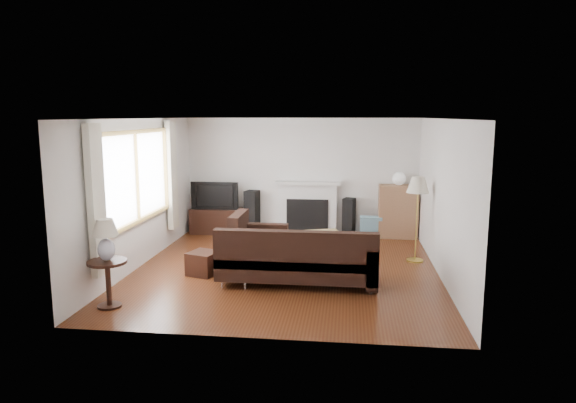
# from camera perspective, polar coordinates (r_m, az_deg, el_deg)

# --- Properties ---
(room) EXTENTS (5.10, 5.60, 2.54)m
(room) POSITION_cam_1_polar(r_m,az_deg,el_deg) (8.43, -0.24, 0.67)
(room) COLOR #522612
(room) RESTS_ON ground
(window) EXTENTS (0.12, 2.74, 1.54)m
(window) POSITION_cam_1_polar(r_m,az_deg,el_deg) (8.84, -16.40, 2.66)
(window) COLOR olive
(window) RESTS_ON room
(curtain_near) EXTENTS (0.10, 0.35, 2.10)m
(curtain_near) POSITION_cam_1_polar(r_m,az_deg,el_deg) (7.47, -20.54, 0.08)
(curtain_near) COLOR silver
(curtain_near) RESTS_ON room
(curtain_far) EXTENTS (0.10, 0.35, 2.10)m
(curtain_far) POSITION_cam_1_polar(r_m,az_deg,el_deg) (10.24, -12.78, 2.86)
(curtain_far) COLOR silver
(curtain_far) RESTS_ON room
(fireplace) EXTENTS (1.40, 0.26, 1.15)m
(fireplace) POSITION_cam_1_polar(r_m,az_deg,el_deg) (11.12, 2.20, -0.70)
(fireplace) COLOR white
(fireplace) RESTS_ON room
(tv_stand) EXTENTS (1.10, 0.49, 0.55)m
(tv_stand) POSITION_cam_1_polar(r_m,az_deg,el_deg) (11.34, -7.93, -2.12)
(tv_stand) COLOR black
(tv_stand) RESTS_ON ground
(television) EXTENTS (1.04, 0.14, 0.60)m
(television) POSITION_cam_1_polar(r_m,az_deg,el_deg) (11.24, -8.00, 0.73)
(television) COLOR black
(television) RESTS_ON tv_stand
(speaker_left) EXTENTS (0.32, 0.36, 0.94)m
(speaker_left) POSITION_cam_1_polar(r_m,az_deg,el_deg) (11.20, -4.01, -1.18)
(speaker_left) COLOR black
(speaker_left) RESTS_ON ground
(speaker_right) EXTENTS (0.30, 0.33, 0.81)m
(speaker_right) POSITION_cam_1_polar(r_m,az_deg,el_deg) (11.03, 6.78, -1.73)
(speaker_right) COLOR black
(speaker_right) RESTS_ON ground
(bookshelf) EXTENTS (0.81, 0.39, 1.12)m
(bookshelf) POSITION_cam_1_polar(r_m,az_deg,el_deg) (11.02, 12.12, -1.08)
(bookshelf) COLOR #946544
(bookshelf) RESTS_ON ground
(globe_lamp) EXTENTS (0.27, 0.27, 0.27)m
(globe_lamp) POSITION_cam_1_polar(r_m,az_deg,el_deg) (10.92, 12.24, 2.50)
(globe_lamp) COLOR white
(globe_lamp) RESTS_ON bookshelf
(sectional_sofa) EXTENTS (2.61, 1.90, 0.84)m
(sectional_sofa) POSITION_cam_1_polar(r_m,az_deg,el_deg) (7.88, 1.09, -6.14)
(sectional_sofa) COLOR black
(sectional_sofa) RESTS_ON ground
(coffee_table) EXTENTS (1.30, 0.97, 0.45)m
(coffee_table) POSITION_cam_1_polar(r_m,az_deg,el_deg) (9.32, 2.40, -4.91)
(coffee_table) COLOR #A2844D
(coffee_table) RESTS_ON ground
(footstool) EXTENTS (0.55, 0.55, 0.37)m
(footstool) POSITION_cam_1_polar(r_m,az_deg,el_deg) (8.49, -9.36, -6.77)
(footstool) COLOR black
(footstool) RESTS_ON ground
(floor_lamp) EXTENTS (0.51, 0.51, 1.51)m
(floor_lamp) POSITION_cam_1_polar(r_m,az_deg,el_deg) (9.25, 14.09, -1.95)
(floor_lamp) COLOR gold
(floor_lamp) RESTS_ON ground
(side_table) EXTENTS (0.52, 0.52, 0.65)m
(side_table) POSITION_cam_1_polar(r_m,az_deg,el_deg) (7.36, -19.33, -8.63)
(side_table) COLOR black
(side_table) RESTS_ON ground
(table_lamp) EXTENTS (0.34, 0.34, 0.56)m
(table_lamp) POSITION_cam_1_polar(r_m,az_deg,el_deg) (7.20, -19.59, -4.07)
(table_lamp) COLOR silver
(table_lamp) RESTS_ON side_table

